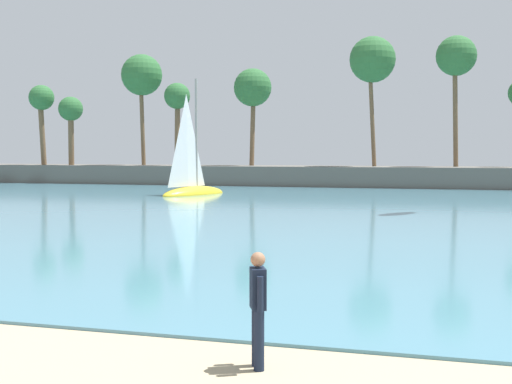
{
  "coord_description": "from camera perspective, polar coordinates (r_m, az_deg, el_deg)",
  "views": [
    {
      "loc": [
        6.08,
        -1.52,
        3.08
      ],
      "look_at": [
        1.91,
        12.97,
        2.17
      ],
      "focal_mm": 47.2,
      "sensor_mm": 36.0,
      "label": 1
    }
  ],
  "objects": [
    {
      "name": "sailboat_mid_bay",
      "position": [
        47.52,
        -5.4,
        0.72
      ],
      "size": [
        3.79,
        6.29,
        8.75
      ],
      "color": "yellow",
      "rests_on": "sea"
    },
    {
      "name": "person_at_waterline",
      "position": [
        9.65,
        0.16,
        -9.64
      ],
      "size": [
        0.32,
        0.51,
        1.67
      ],
      "color": "#141E33",
      "rests_on": "ground"
    },
    {
      "name": "sea",
      "position": [
        55.11,
        9.71,
        0.21
      ],
      "size": [
        220.0,
        89.13,
        0.06
      ],
      "primitive_type": "cube",
      "color": "teal",
      "rests_on": "ground"
    },
    {
      "name": "palm_headland",
      "position": [
        59.45,
        12.98,
        4.51
      ],
      "size": [
        89.89,
        6.63,
        13.3
      ],
      "color": "#605B54",
      "rests_on": "ground"
    }
  ]
}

